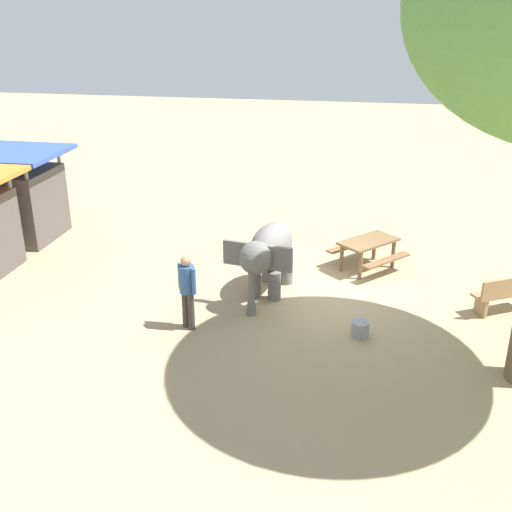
% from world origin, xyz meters
% --- Properties ---
extents(ground_plane, '(60.00, 60.00, 0.00)m').
position_xyz_m(ground_plane, '(0.00, 0.00, 0.00)').
color(ground_plane, tan).
extents(elephant, '(2.35, 1.56, 1.61)m').
position_xyz_m(elephant, '(-0.37, 1.30, 1.03)').
color(elephant, slate).
rests_on(elephant, ground_plane).
extents(person_handler, '(0.32, 0.44, 1.62)m').
position_xyz_m(person_handler, '(-2.27, 2.64, 0.95)').
color(person_handler, '#3F3833').
rests_on(person_handler, ground_plane).
extents(wooden_bench, '(1.03, 1.42, 0.88)m').
position_xyz_m(wooden_bench, '(-0.38, -3.90, 0.47)').
color(wooden_bench, '#9E7A51').
rests_on(wooden_bench, ground_plane).
extents(picnic_table_near, '(2.11, 2.10, 0.78)m').
position_xyz_m(picnic_table_near, '(1.52, -0.95, 0.59)').
color(picnic_table_near, brown).
rests_on(picnic_table_near, ground_plane).
extents(market_stall_blue, '(2.50, 2.50, 2.52)m').
position_xyz_m(market_stall_blue, '(2.01, 8.75, 1.14)').
color(market_stall_blue, '#59514C').
rests_on(market_stall_blue, ground_plane).
extents(feed_bucket, '(0.36, 0.36, 0.32)m').
position_xyz_m(feed_bucket, '(-1.96, -0.87, 0.16)').
color(feed_bucket, gray).
rests_on(feed_bucket, ground_plane).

